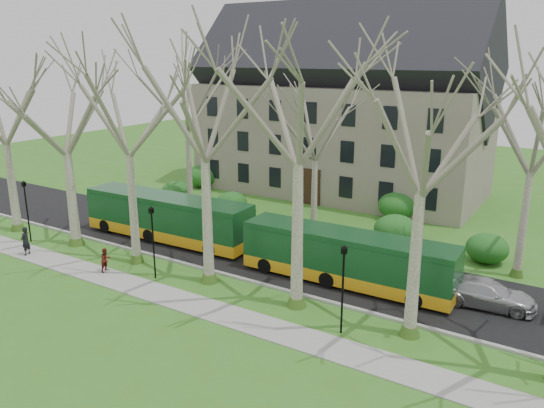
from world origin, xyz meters
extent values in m
plane|color=#387120|center=(0.00, 0.00, 0.00)|extent=(120.00, 120.00, 0.00)
cube|color=gray|center=(0.00, -2.50, 0.03)|extent=(70.00, 2.00, 0.06)
cube|color=black|center=(0.00, 5.50, 0.03)|extent=(80.00, 8.00, 0.06)
cube|color=#A5A39E|center=(0.00, 1.50, 0.07)|extent=(80.00, 0.25, 0.14)
cube|color=gray|center=(-6.00, 24.00, 5.00)|extent=(26.00, 12.00, 10.00)
cylinder|color=black|center=(-18.00, -1.00, 2.00)|extent=(0.10, 0.10, 4.00)
cube|color=black|center=(-18.00, -1.00, 4.15)|extent=(0.22, 0.22, 0.30)
cylinder|color=black|center=(-6.00, -1.00, 2.00)|extent=(0.10, 0.10, 4.00)
cube|color=black|center=(-6.00, -1.00, 4.15)|extent=(0.22, 0.22, 0.30)
cylinder|color=black|center=(6.00, -1.00, 2.00)|extent=(0.10, 0.10, 4.00)
cube|color=black|center=(6.00, -1.00, 4.15)|extent=(0.22, 0.22, 0.30)
ellipsoid|color=#18561E|center=(-16.00, 12.00, 1.00)|extent=(2.60, 2.60, 2.00)
ellipsoid|color=#18561E|center=(-10.00, 12.00, 1.00)|extent=(2.60, 2.60, 2.00)
ellipsoid|color=#18561E|center=(4.00, 12.00, 1.00)|extent=(2.60, 2.60, 2.00)
ellipsoid|color=#18561E|center=(10.00, 12.00, 1.00)|extent=(2.60, 2.60, 2.00)
ellipsoid|color=#18561E|center=(-18.00, 18.00, 1.00)|extent=(2.60, 2.60, 2.00)
ellipsoid|color=#18561E|center=(2.00, 18.00, 1.00)|extent=(2.60, 2.60, 2.00)
imported|color=#B3B3B8|center=(11.22, 5.46, 0.77)|extent=(5.08, 2.52, 1.42)
imported|color=black|center=(-15.74, -2.80, 1.00)|extent=(0.65, 0.80, 1.89)
imported|color=maroon|center=(-9.14, -1.92, 0.79)|extent=(0.59, 0.74, 1.46)
camera|label=1|loc=(15.22, -21.79, 12.70)|focal=35.00mm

